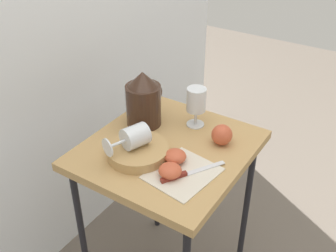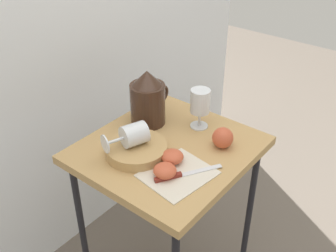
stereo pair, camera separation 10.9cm
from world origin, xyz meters
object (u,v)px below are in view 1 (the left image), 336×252
Objects in this scene: apple_whole at (222,135)px; wine_glass_tipped_near at (134,137)px; apple_half_right at (175,156)px; wine_glass_upright at (196,102)px; knife at (184,174)px; basket_tray at (138,151)px; apple_half_left at (170,171)px; table at (168,162)px; pitcher at (144,103)px.

wine_glass_tipped_near is at bearing 135.79° from apple_whole.
wine_glass_upright is at bearing 13.83° from apple_half_right.
wine_glass_upright is at bearing 23.01° from knife.
apple_half_left reaches higher than basket_tray.
wine_glass_tipped_near is at bearing 79.30° from apple_half_left.
apple_half_right is (-0.06, -0.07, 0.09)m from table.
pitcher reaches higher than wine_glass_upright.
wine_glass_upright is at bearing 67.69° from apple_whole.
table is 0.23m from wine_glass_upright.
apple_whole is (0.04, -0.29, -0.05)m from pitcher.
knife is at bearing -91.76° from wine_glass_tipped_near.
apple_half_left is at bearing -100.70° from wine_glass_tipped_near.
basket_tray is at bearing 137.06° from apple_whole.
wine_glass_tipped_near is 0.80× the size of knife.
table is 9.94× the size of apple_whole.
knife is at bearing -55.67° from apple_half_left.
wine_glass_upright reaches higher than apple_whole.
apple_whole is at bearing -82.83° from pitcher.
knife is (0.02, -0.03, -0.01)m from apple_half_left.
wine_glass_upright reaches higher than wine_glass_tipped_near.
knife is (-0.04, -0.06, -0.01)m from apple_half_right.
pitcher is at bearing 58.08° from apple_half_right.
pitcher is at bearing 119.32° from wine_glass_upright.
basket_tray is at bearing -149.93° from pitcher.
wine_glass_upright reaches higher than table.
table is 4.78× the size of wine_glass_upright.
knife is (-0.18, -0.28, -0.07)m from pitcher.
apple_whole is (0.17, -0.08, 0.01)m from apple_half_right.
wine_glass_tipped_near is at bearing 147.74° from table.
wine_glass_upright is (0.09, -0.16, 0.01)m from pitcher.
apple_whole reaches higher than table.
wine_glass_upright is 0.24m from apple_half_right.
table is 0.21m from apple_whole.
apple_whole is at bearing -112.31° from wine_glass_upright.
knife is (-0.22, 0.02, -0.03)m from apple_whole.
knife is (-0.01, -0.18, -0.01)m from basket_tray.
pitcher is 2.90× the size of apple_half_left.
wine_glass_tipped_near is 0.30m from apple_whole.
wine_glass_upright is (0.16, -0.01, 0.16)m from table.
pitcher is 0.19m from wine_glass_tipped_near.
apple_half_left is (-0.03, -0.14, 0.01)m from basket_tray.
basket_tray is at bearing 152.00° from table.
wine_glass_upright is 0.15m from apple_whole.
basket_tray is 1.27× the size of wine_glass_tipped_near.
apple_whole reaches higher than knife.
knife is (-0.11, -0.13, 0.08)m from table.
table is at bearing -116.19° from pitcher.
pitcher is at bearing 50.03° from apple_half_left.
apple_whole is at bearing -4.37° from knife.
pitcher is 1.05× the size of knife.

